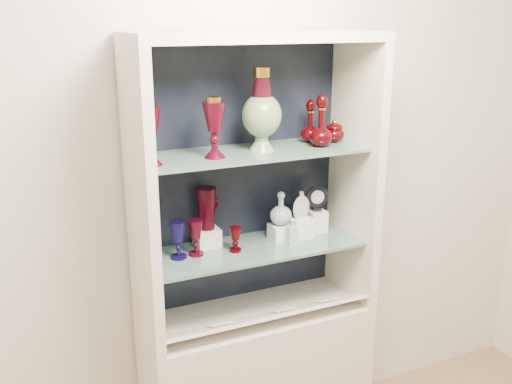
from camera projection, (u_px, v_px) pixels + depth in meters
name	position (u px, v px, depth m)	size (l,w,h in m)	color
wall_back	(235.00, 157.00, 2.51)	(3.50, 0.02, 2.80)	beige
cabinet_base	(256.00, 384.00, 2.62)	(1.00, 0.40, 0.75)	beige
cabinet_back_panel	(238.00, 175.00, 2.51)	(0.98, 0.02, 1.15)	black
cabinet_side_left	(141.00, 201.00, 2.15)	(0.04, 0.40, 1.15)	beige
cabinet_side_right	(354.00, 174.00, 2.53)	(0.04, 0.40, 1.15)	beige
cabinet_top_cap	(256.00, 37.00, 2.17)	(1.00, 0.40, 0.04)	beige
shelf_lower	(254.00, 248.00, 2.44)	(0.92, 0.34, 0.01)	slate
shelf_upper	(254.00, 152.00, 2.32)	(0.92, 0.34, 0.01)	slate
label_ledge	(267.00, 316.00, 2.41)	(0.92, 0.18, 0.01)	beige
label_card_0	(284.00, 309.00, 2.43)	(0.10, 0.07, 0.00)	white
label_card_1	(220.00, 324.00, 2.32)	(0.10, 0.07, 0.00)	white
label_card_2	(326.00, 300.00, 2.52)	(0.10, 0.07, 0.00)	white
pedestal_lamp_left	(150.00, 134.00, 2.06)	(0.09, 0.09, 0.23)	#410412
pedestal_lamp_right	(214.00, 128.00, 2.17)	(0.09, 0.09, 0.23)	#410412
enamel_urn	(262.00, 109.00, 2.28)	(0.16, 0.16, 0.33)	#094B17
ruby_decanter_a	(321.00, 118.00, 2.36)	(0.10, 0.10, 0.25)	#380104
ruby_decanter_b	(310.00, 120.00, 2.45)	(0.08, 0.08, 0.20)	#380104
lidded_bowl	(334.00, 131.00, 2.47)	(0.09, 0.09, 0.10)	#380104
cobalt_goblet	(178.00, 240.00, 2.30)	(0.07, 0.07, 0.16)	#0E0738
ruby_goblet_tall	(196.00, 238.00, 2.33)	(0.06, 0.06, 0.15)	#410412
ruby_goblet_small	(235.00, 239.00, 2.38)	(0.05, 0.05, 0.11)	#380104
riser_ruby_pitcher	(207.00, 237.00, 2.44)	(0.10, 0.10, 0.08)	silver
ruby_pitcher	(206.00, 208.00, 2.40)	(0.14, 0.09, 0.18)	#410412
clear_square_bottle	(292.00, 231.00, 2.44)	(0.04, 0.04, 0.12)	#9BADB1
riser_flat_flask	(301.00, 227.00, 2.54)	(0.09, 0.09, 0.09)	silver
flat_flask	(301.00, 204.00, 2.51)	(0.09, 0.04, 0.13)	silver
riser_clear_round_decanter	(281.00, 232.00, 2.51)	(0.09, 0.09, 0.07)	silver
clear_round_decanter	(281.00, 209.00, 2.48)	(0.10, 0.10, 0.14)	#9BADB1
riser_cameo_medallion	(316.00, 221.00, 2.60)	(0.08, 0.08, 0.10)	silver
cameo_medallion	(317.00, 198.00, 2.57)	(0.10, 0.04, 0.12)	black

